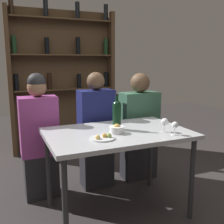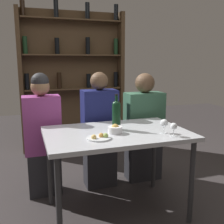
# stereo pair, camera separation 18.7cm
# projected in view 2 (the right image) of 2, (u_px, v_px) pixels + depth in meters

# --- Properties ---
(ground_plane) EXTENTS (10.00, 10.00, 0.00)m
(ground_plane) POSITION_uv_depth(u_px,v_px,m) (116.00, 212.00, 2.43)
(ground_plane) COLOR #332D2D
(dining_table) EXTENTS (1.23, 0.80, 0.77)m
(dining_table) POSITION_uv_depth(u_px,v_px,m) (116.00, 139.00, 2.29)
(dining_table) COLOR #B7BABF
(dining_table) RESTS_ON ground_plane
(wine_rack_wall) EXTENTS (1.62, 0.21, 2.24)m
(wine_rack_wall) POSITION_uv_depth(u_px,v_px,m) (73.00, 76.00, 4.09)
(wine_rack_wall) COLOR #4C3823
(wine_rack_wall) RESTS_ON ground_plane
(wine_bottle) EXTENTS (0.08, 0.08, 0.32)m
(wine_bottle) POSITION_uv_depth(u_px,v_px,m) (116.00, 114.00, 2.32)
(wine_bottle) COLOR black
(wine_bottle) RESTS_ON dining_table
(wine_glass_0) EXTENTS (0.07, 0.07, 0.12)m
(wine_glass_0) POSITION_uv_depth(u_px,v_px,m) (164.00, 123.00, 2.21)
(wine_glass_0) COLOR silver
(wine_glass_0) RESTS_ON dining_table
(wine_glass_1) EXTENTS (0.06, 0.06, 0.11)m
(wine_glass_1) POSITION_uv_depth(u_px,v_px,m) (174.00, 127.00, 2.12)
(wine_glass_1) COLOR silver
(wine_glass_1) RESTS_ON dining_table
(food_plate_0) EXTENTS (0.20, 0.20, 0.05)m
(food_plate_0) POSITION_uv_depth(u_px,v_px,m) (99.00, 137.00, 2.06)
(food_plate_0) COLOR silver
(food_plate_0) RESTS_ON dining_table
(snack_bowl) EXTENTS (0.12, 0.12, 0.08)m
(snack_bowl) POSITION_uv_depth(u_px,v_px,m) (115.00, 129.00, 2.22)
(snack_bowl) COLOR white
(snack_bowl) RESTS_ON dining_table
(seated_person_left) EXTENTS (0.36, 0.22, 1.26)m
(seated_person_left) POSITION_uv_depth(u_px,v_px,m) (43.00, 138.00, 2.67)
(seated_person_left) COLOR #26262B
(seated_person_left) RESTS_ON ground_plane
(seated_person_center) EXTENTS (0.37, 0.22, 1.26)m
(seated_person_center) POSITION_uv_depth(u_px,v_px,m) (100.00, 134.00, 2.86)
(seated_person_center) COLOR #26262B
(seated_person_center) RESTS_ON ground_plane
(seated_person_right) EXTENTS (0.43, 0.22, 1.24)m
(seated_person_right) POSITION_uv_depth(u_px,v_px,m) (144.00, 130.00, 3.03)
(seated_person_right) COLOR #26262B
(seated_person_right) RESTS_ON ground_plane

